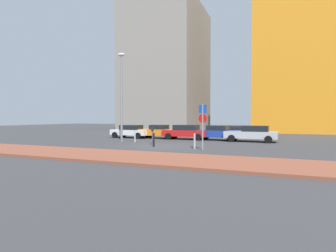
# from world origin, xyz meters

# --- Properties ---
(ground_plane) EXTENTS (120.00, 120.00, 0.00)m
(ground_plane) POSITION_xyz_m (0.00, 0.00, 0.00)
(ground_plane) COLOR #38383A
(sidewalk_brick) EXTENTS (40.00, 4.02, 0.14)m
(sidewalk_brick) POSITION_xyz_m (0.00, -6.28, 0.07)
(sidewalk_brick) COLOR brown
(sidewalk_brick) RESTS_ON ground
(parked_car_white) EXTENTS (4.36, 2.12, 1.38)m
(parked_car_white) POSITION_xyz_m (-6.39, 6.35, 0.73)
(parked_car_white) COLOR white
(parked_car_white) RESTS_ON ground
(parked_car_orange) EXTENTS (4.06, 1.98, 1.42)m
(parked_car_orange) POSITION_xyz_m (-3.34, 6.82, 0.73)
(parked_car_orange) COLOR orange
(parked_car_orange) RESTS_ON ground
(parked_car_red) EXTENTS (4.50, 2.06, 1.44)m
(parked_car_red) POSITION_xyz_m (-0.31, 6.74, 0.76)
(parked_car_red) COLOR red
(parked_car_red) RESTS_ON ground
(parked_car_blue) EXTENTS (4.20, 2.12, 1.41)m
(parked_car_blue) POSITION_xyz_m (2.85, 6.86, 0.74)
(parked_car_blue) COLOR #1E389E
(parked_car_blue) RESTS_ON ground
(parked_car_silver) EXTENTS (4.61, 2.09, 1.46)m
(parked_car_silver) POSITION_xyz_m (6.05, 6.33, 0.76)
(parked_car_silver) COLOR #B7BABF
(parked_car_silver) RESTS_ON ground
(parking_sign_post) EXTENTS (0.60, 0.13, 3.06)m
(parking_sign_post) POSITION_xyz_m (3.49, -1.24, 1.93)
(parking_sign_post) COLOR gray
(parking_sign_post) RESTS_ON ground
(parking_meter) EXTENTS (0.18, 0.14, 1.38)m
(parking_meter) POSITION_xyz_m (-1.04, 0.46, 0.90)
(parking_meter) COLOR #4C4C51
(parking_meter) RESTS_ON ground
(street_lamp) EXTENTS (0.70, 0.36, 8.01)m
(street_lamp) POSITION_xyz_m (-5.00, 2.24, 4.65)
(street_lamp) COLOR gray
(street_lamp) RESTS_ON ground
(traffic_bollard_near) EXTENTS (0.13, 0.13, 1.07)m
(traffic_bollard_near) POSITION_xyz_m (2.80, -0.79, 0.54)
(traffic_bollard_near) COLOR #B7B7BC
(traffic_bollard_near) RESTS_ON ground
(traffic_bollard_mid) EXTENTS (0.15, 0.15, 1.02)m
(traffic_bollard_mid) POSITION_xyz_m (-0.44, -0.60, 0.51)
(traffic_bollard_mid) COLOR black
(traffic_bollard_mid) RESTS_ON ground
(traffic_bollard_far) EXTENTS (0.13, 0.13, 1.02)m
(traffic_bollard_far) POSITION_xyz_m (-3.52, 2.06, 0.51)
(traffic_bollard_far) COLOR #B7B7BC
(traffic_bollard_far) RESTS_ON ground
(building_colorful_midrise) EXTENTS (16.08, 16.21, 26.17)m
(building_colorful_midrise) POSITION_xyz_m (12.78, 28.62, 13.09)
(building_colorful_midrise) COLOR orange
(building_colorful_midrise) RESTS_ON ground
(building_under_construction) EXTENTS (12.87, 15.89, 22.73)m
(building_under_construction) POSITION_xyz_m (-11.12, 28.31, 11.37)
(building_under_construction) COLOR gray
(building_under_construction) RESTS_ON ground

